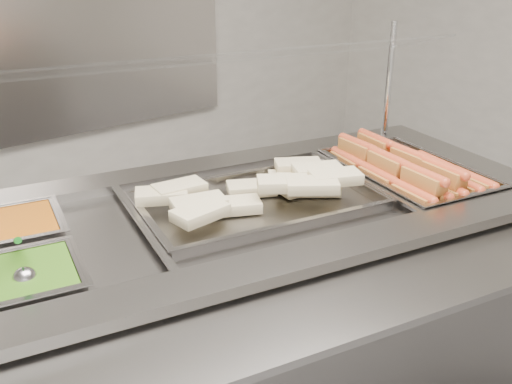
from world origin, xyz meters
TOP-DOWN VIEW (x-y plane):
  - steam_counter at (0.08, 0.37)m, footprint 2.12×1.30m
  - tray_rail at (-0.04, -0.15)m, footprint 1.89×0.80m
  - sneeze_guard at (0.13, 0.59)m, footprint 1.75×0.70m
  - pan_hotdogs at (0.72, 0.21)m, footprint 0.48×0.64m
  - pan_wraps at (0.14, 0.35)m, footprint 0.79×0.57m
  - pan_beans at (-0.54, 0.67)m, footprint 0.36×0.32m
  - pan_peas at (-0.61, 0.38)m, footprint 0.36×0.32m
  - hotdogs_in_buns at (0.69, 0.21)m, footprint 0.39×0.59m
  - tortilla_wraps at (0.21, 0.37)m, footprint 0.69×0.45m
  - serving_spoon at (-0.58, 0.36)m, footprint 0.08×0.19m

SIDE VIEW (x-z plane):
  - steam_counter at x=0.08m, z-range 0.00..0.94m
  - tray_rail at x=-0.04m, z-range 0.86..0.92m
  - pan_hotdogs at x=0.72m, z-range 0.84..0.95m
  - pan_beans at x=-0.54m, z-range 0.85..0.95m
  - pan_peas at x=-0.61m, z-range 0.85..0.95m
  - pan_wraps at x=0.14m, z-range 0.88..0.95m
  - hotdogs_in_buns at x=0.69m, z-range 0.88..1.01m
  - serving_spoon at x=-0.58m, z-range 0.88..1.02m
  - tortilla_wraps at x=0.21m, z-range 0.91..1.01m
  - sneeze_guard at x=0.13m, z-range 1.09..1.55m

